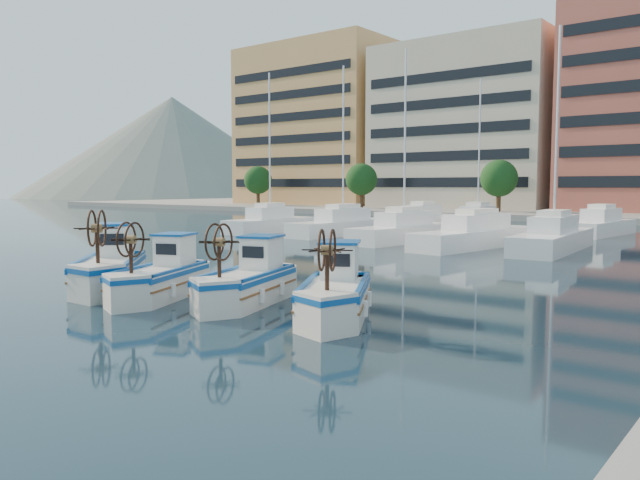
{
  "coord_description": "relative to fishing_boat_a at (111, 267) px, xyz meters",
  "views": [
    {
      "loc": [
        12.68,
        -11.49,
        3.41
      ],
      "look_at": [
        -0.85,
        5.65,
        1.5
      ],
      "focal_mm": 35.0,
      "sensor_mm": 36.0,
      "label": 1
    }
  ],
  "objects": [
    {
      "name": "ground",
      "position": [
        5.34,
        -0.2,
        -0.74
      ],
      "size": [
        300.0,
        300.0,
        0.0
      ],
      "primitive_type": "plane",
      "color": "#193141",
      "rests_on": "ground"
    },
    {
      "name": "hill_west",
      "position": [
        -134.66,
        109.8,
        -0.74
      ],
      "size": [
        180.0,
        180.0,
        60.0
      ],
      "primitive_type": "cone",
      "color": "slate",
      "rests_on": "ground"
    },
    {
      "name": "yacht_marina",
      "position": [
        2.96,
        27.27,
        -0.22
      ],
      "size": [
        39.07,
        24.11,
        11.5
      ],
      "color": "white",
      "rests_on": "ground"
    },
    {
      "name": "fishing_boat_a",
      "position": [
        0.0,
        0.0,
        0.0
      ],
      "size": [
        4.19,
        4.13,
        2.7
      ],
      "rotation": [
        0.0,
        0.0,
        0.8
      ],
      "color": "silver",
      "rests_on": "ground"
    },
    {
      "name": "fishing_boat_b",
      "position": [
        2.57,
        0.06,
        -0.08
      ],
      "size": [
        2.93,
        4.01,
        2.42
      ],
      "rotation": [
        0.0,
        0.0,
        0.41
      ],
      "color": "silver",
      "rests_on": "ground"
    },
    {
      "name": "fishing_boat_c",
      "position": [
        5.29,
        1.06,
        -0.07
      ],
      "size": [
        2.67,
        4.02,
        2.43
      ],
      "rotation": [
        0.0,
        0.0,
        0.32
      ],
      "color": "silver",
      "rests_on": "ground"
    },
    {
      "name": "fishing_boat_d",
      "position": [
        8.44,
        1.09,
        -0.08
      ],
      "size": [
        3.22,
        3.99,
        2.42
      ],
      "rotation": [
        0.0,
        0.0,
        0.52
      ],
      "color": "silver",
      "rests_on": "ground"
    }
  ]
}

